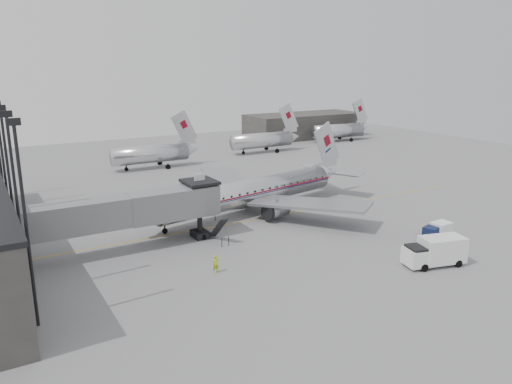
# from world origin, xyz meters

# --- Properties ---
(ground) EXTENTS (160.00, 160.00, 0.00)m
(ground) POSITION_xyz_m (0.00, 0.00, 0.00)
(ground) COLOR slate
(ground) RESTS_ON ground
(hangar) EXTENTS (30.00, 12.00, 6.00)m
(hangar) POSITION_xyz_m (45.00, 60.00, 3.00)
(hangar) COLOR #353230
(hangar) RESTS_ON ground
(apron_line) EXTENTS (60.00, 0.15, 0.01)m
(apron_line) POSITION_xyz_m (3.00, 6.00, 0.01)
(apron_line) COLOR gold
(apron_line) RESTS_ON ground
(jet_bridge) EXTENTS (21.00, 6.20, 7.10)m
(jet_bridge) POSITION_xyz_m (-16.66, 3.67, 4.18)
(jet_bridge) COLOR slate
(jet_bridge) RESTS_ON ground
(floodlight_masts) EXTENTS (0.90, 42.25, 15.25)m
(floodlight_masts) POSITION_xyz_m (-27.50, 13.00, 8.36)
(floodlight_masts) COLOR black
(floodlight_masts) RESTS_ON ground
(distant_aircraft_near) EXTENTS (16.39, 3.20, 10.26)m
(distant_aircraft_near) POSITION_xyz_m (-1.79, 42.00, 2.73)
(distant_aircraft_near) COLOR silver
(distant_aircraft_near) RESTS_ON ground
(distant_aircraft_mid) EXTENTS (16.39, 3.20, 10.26)m
(distant_aircraft_mid) POSITION_xyz_m (24.21, 46.00, 2.73)
(distant_aircraft_mid) COLOR silver
(distant_aircraft_mid) RESTS_ON ground
(distant_aircraft_far) EXTENTS (16.39, 3.20, 10.26)m
(distant_aircraft_far) POSITION_xyz_m (48.21, 50.00, 2.73)
(distant_aircraft_far) COLOR silver
(distant_aircraft_far) RESTS_ON ground
(airliner) EXTENTS (33.32, 30.60, 10.63)m
(airliner) POSITION_xyz_m (0.66, 9.13, 2.67)
(airliner) COLOR silver
(airliner) RESTS_ON ground
(service_van) EXTENTS (6.23, 3.62, 2.76)m
(service_van) POSITION_xyz_m (6.77, -14.96, 1.45)
(service_van) COLOR white
(service_van) RESTS_ON ground
(baggage_cart_navy) EXTENTS (2.29, 1.98, 1.53)m
(baggage_cart_navy) POSITION_xyz_m (12.08, -10.00, 0.81)
(baggage_cart_navy) COLOR #0E1838
(baggage_cart_navy) RESTS_ON ground
(baggage_cart_white) EXTENTS (2.35, 1.84, 1.78)m
(baggage_cart_white) POSITION_xyz_m (13.60, -10.00, 0.94)
(baggage_cart_white) COLOR white
(baggage_cart_white) RESTS_ON ground
(ramp_worker) EXTENTS (0.63, 0.44, 1.68)m
(ramp_worker) POSITION_xyz_m (-12.00, -6.00, 0.84)
(ramp_worker) COLOR #B4CA17
(ramp_worker) RESTS_ON ground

